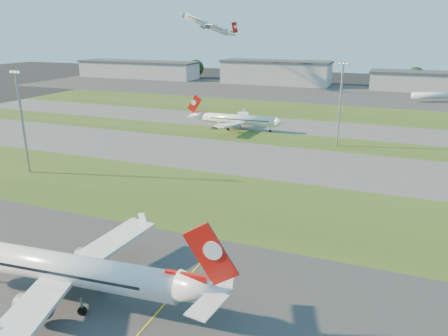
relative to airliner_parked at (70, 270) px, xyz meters
The scene contains 19 objects.
grass_strip_a 41.27m from the airliner_parked, 79.58° to the left, with size 300.00×34.00×0.01m, color #324617.
taxiway_a 73.86m from the airliner_parked, 84.22° to the left, with size 300.00×32.00×0.01m, color #515154.
grass_strip_b 98.73m from the airliner_parked, 85.68° to the left, with size 300.00×18.00×0.01m, color #324617.
taxiway_b 120.67m from the airliner_parked, 86.47° to the left, with size 300.00×26.00×0.01m, color #515154.
grass_strip_c 153.60m from the airliner_parked, 87.23° to the left, with size 300.00×40.00×0.01m, color #324617.
apron_far 213.53m from the airliner_parked, 88.01° to the left, with size 400.00×80.00×0.01m, color #333335.
airliner_parked is the anchor object (origin of this frame).
airliner_taxiing 107.32m from the airliner_parked, 97.70° to the left, with size 33.97×28.81×10.60m.
airliner_departing 224.96m from the airliner_parked, 108.96° to the left, with size 28.40×24.78×10.67m.
mini_jet_near 211.03m from the airliner_parked, 74.21° to the left, with size 26.66×13.87×9.48m.
light_mast_west 63.25m from the airliner_parked, 139.69° to the left, with size 3.20×0.70×25.80m.
light_mast_centre 99.48m from the airliner_parked, 76.90° to the left, with size 3.20×0.70×25.80m.
hangar_far_west 282.05m from the airliner_parked, 120.36° to the left, with size 91.80×23.00×12.20m.
hangar_west 246.26m from the airliner_parked, 98.78° to the left, with size 71.40×23.00×15.20m.
hangar_east 251.24m from the airliner_parked, 75.61° to the left, with size 81.60×23.00×11.20m.
tree_far_west 314.73m from the airliner_parked, 125.46° to the left, with size 11.00×11.00×12.00m.
tree_west 277.99m from the airliner_parked, 111.65° to the left, with size 12.10×12.10×13.20m.
tree_mid_west 254.67m from the airliner_parked, 92.83° to the left, with size 9.90×9.90×10.80m.
tree_mid_east 261.70m from the airliner_parked, 79.56° to the left, with size 11.55×11.55×12.60m.
Camera 1 is at (30.93, -28.74, 35.51)m, focal length 35.00 mm.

